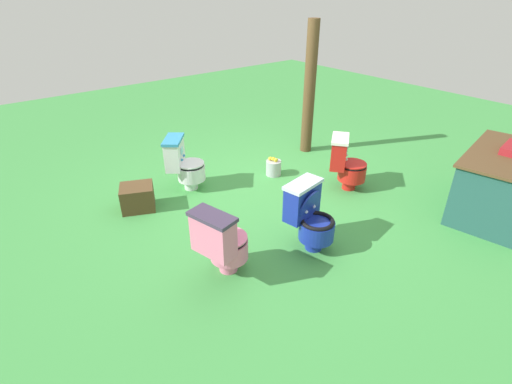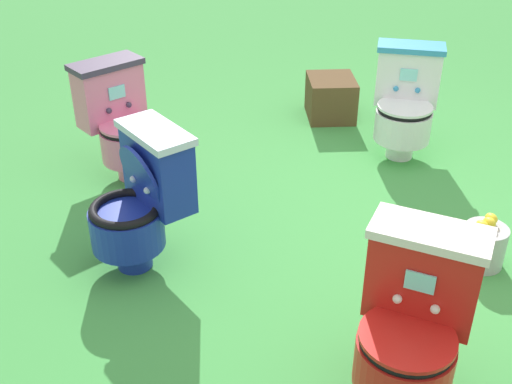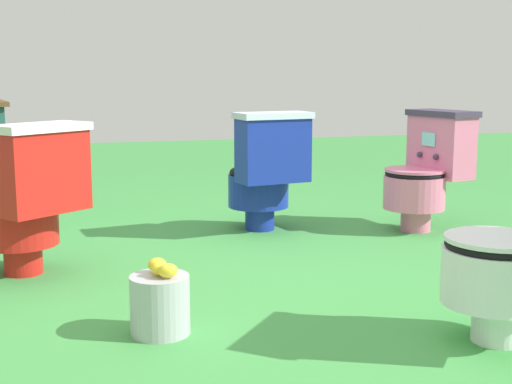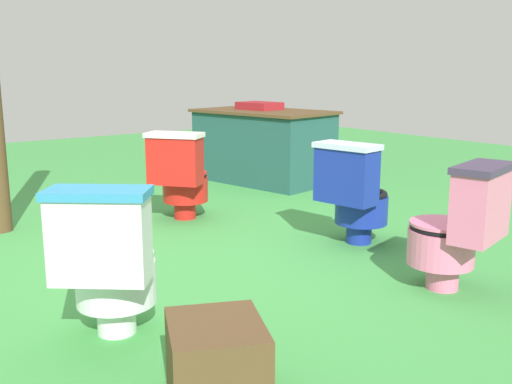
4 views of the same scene
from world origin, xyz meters
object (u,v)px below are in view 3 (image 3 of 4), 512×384
(toilet_blue, at_px, (265,171))
(lemon_bucket, at_px, (160,303))
(toilet_pink, at_px, (426,170))
(toilet_red, at_px, (29,199))

(toilet_blue, height_order, lemon_bucket, toilet_blue)
(toilet_pink, height_order, lemon_bucket, toilet_pink)
(toilet_pink, distance_m, toilet_red, 2.32)
(toilet_red, bearing_deg, lemon_bucket, -99.85)
(toilet_blue, height_order, toilet_pink, same)
(toilet_pink, distance_m, lemon_bucket, 2.25)
(lemon_bucket, bearing_deg, toilet_pink, 36.55)
(toilet_red, distance_m, lemon_bucket, 1.06)
(toilet_pink, bearing_deg, lemon_bucket, 112.86)
(toilet_blue, xyz_separation_m, lemon_bucket, (-0.83, -1.52, -0.26))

